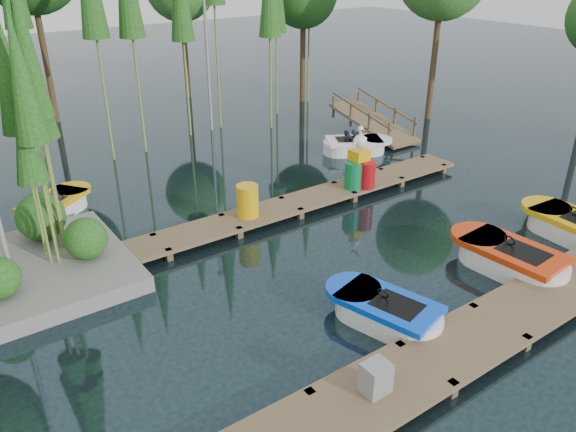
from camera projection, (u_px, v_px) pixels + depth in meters
ground_plane at (283, 270)px, 13.54m from camera, size 90.00×90.00×0.00m
near_dock at (425, 365)px, 10.14m from camera, size 18.00×1.50×0.50m
far_dock at (261, 214)px, 15.79m from camera, size 15.00×1.20×0.50m
lamp_rear at (205, 24)px, 21.82m from camera, size 0.30×0.30×7.25m
ramp at (373, 121)px, 22.73m from camera, size 1.50×3.94×1.49m
boat_blue at (385, 312)px, 11.54m from camera, size 1.83×2.84×0.88m
boat_red at (510, 259)px, 13.40m from camera, size 1.55×3.06×1.00m
boat_yellow_near at (573, 228)px, 14.89m from camera, size 1.48×2.97×0.97m
boat_yellow_far at (55, 206)px, 16.18m from camera, size 2.65×2.35×1.24m
boat_white_far at (355, 146)px, 20.96m from camera, size 2.84×2.25×1.23m
utility_cabinet at (376, 378)px, 9.33m from camera, size 0.46×0.39×0.56m
yellow_barrel at (248, 201)px, 15.34m from camera, size 0.60×0.60×0.90m
drum_cluster at (360, 168)px, 17.24m from camera, size 1.10×1.01×1.90m
seagull_post at (360, 165)px, 17.40m from camera, size 0.56×0.30×0.89m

